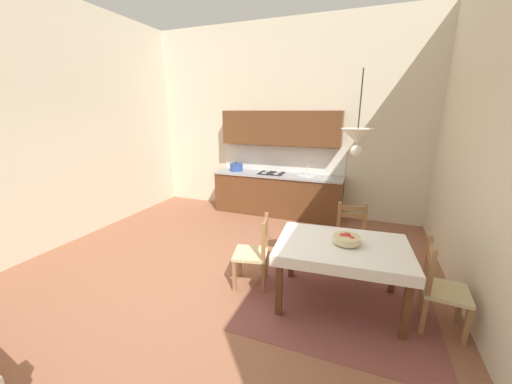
% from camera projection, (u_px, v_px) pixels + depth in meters
% --- Properties ---
extents(ground_plane, '(6.44, 6.90, 0.10)m').
position_uv_depth(ground_plane, '(213.00, 284.00, 3.87)').
color(ground_plane, '#935B42').
extents(wall_back, '(6.44, 0.12, 3.97)m').
position_uv_depth(wall_back, '(283.00, 121.00, 6.21)').
color(wall_back, beige).
rests_on(wall_back, ground_plane).
extents(wall_left, '(0.12, 6.90, 3.97)m').
position_uv_depth(wall_left, '(33.00, 125.00, 4.36)').
color(wall_left, beige).
rests_on(wall_left, ground_plane).
extents(area_rug, '(2.10, 1.60, 0.01)m').
position_uv_depth(area_rug, '(337.00, 307.00, 3.35)').
color(area_rug, brown).
rests_on(area_rug, ground_plane).
extents(kitchen_cabinetry, '(2.75, 0.63, 2.20)m').
position_uv_depth(kitchen_cabinetry, '(278.00, 176.00, 6.22)').
color(kitchen_cabinetry, brown).
rests_on(kitchen_cabinetry, ground_plane).
extents(dining_table, '(1.51, 1.09, 0.75)m').
position_uv_depth(dining_table, '(342.00, 254.00, 3.27)').
color(dining_table, '#56331C').
rests_on(dining_table, ground_plane).
extents(dining_chair_tv_side, '(0.51, 0.51, 0.93)m').
position_uv_depth(dining_chair_tv_side, '(254.00, 253.00, 3.69)').
color(dining_chair_tv_side, '#D1BC89').
rests_on(dining_chair_tv_side, ground_plane).
extents(dining_chair_window_side, '(0.45, 0.45, 0.93)m').
position_uv_depth(dining_chair_window_side, '(441.00, 289.00, 2.94)').
color(dining_chair_window_side, '#D1BC89').
rests_on(dining_chair_window_side, ground_plane).
extents(dining_chair_kitchen_side, '(0.49, 0.49, 0.93)m').
position_uv_depth(dining_chair_kitchen_side, '(352.00, 238.00, 4.12)').
color(dining_chair_kitchen_side, '#D1BC89').
rests_on(dining_chair_kitchen_side, ground_plane).
extents(fruit_bowl, '(0.30, 0.30, 0.12)m').
position_uv_depth(fruit_bowl, '(347.00, 239.00, 3.23)').
color(fruit_bowl, beige).
rests_on(fruit_bowl, dining_table).
extents(pendant_lamp, '(0.32, 0.32, 0.80)m').
position_uv_depth(pendant_lamp, '(357.00, 137.00, 2.79)').
color(pendant_lamp, black).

